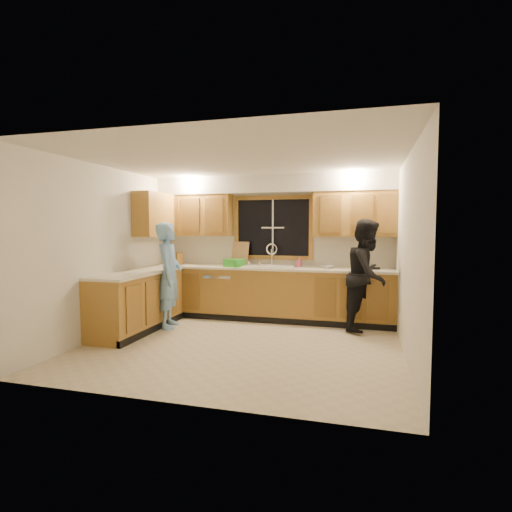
{
  "coord_description": "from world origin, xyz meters",
  "views": [
    {
      "loc": [
        1.6,
        -5.1,
        1.59
      ],
      "look_at": [
        0.02,
        0.65,
        1.17
      ],
      "focal_mm": 28.0,
      "sensor_mm": 36.0,
      "label": 1
    }
  ],
  "objects_px": {
    "woman": "(367,275)",
    "stove": "(116,309)",
    "bowl": "(328,267)",
    "man": "(169,275)",
    "dish_crate": "(234,263)",
    "dishwasher": "(223,294)",
    "sink": "(269,270)",
    "knife_block": "(180,258)",
    "soap_bottle": "(299,262)"
  },
  "relations": [
    {
      "from": "dishwasher",
      "to": "stove",
      "type": "xyz_separation_m",
      "value": [
        -0.95,
        -1.81,
        0.04
      ]
    },
    {
      "from": "dish_crate",
      "to": "bowl",
      "type": "height_order",
      "value": "dish_crate"
    },
    {
      "from": "dishwasher",
      "to": "man",
      "type": "relative_size",
      "value": 0.49
    },
    {
      "from": "knife_block",
      "to": "dish_crate",
      "type": "xyz_separation_m",
      "value": [
        1.11,
        -0.16,
        -0.04
      ]
    },
    {
      "from": "stove",
      "to": "woman",
      "type": "height_order",
      "value": "woman"
    },
    {
      "from": "stove",
      "to": "woman",
      "type": "bearing_deg",
      "value": 23.38
    },
    {
      "from": "bowl",
      "to": "woman",
      "type": "bearing_deg",
      "value": -30.66
    },
    {
      "from": "sink",
      "to": "stove",
      "type": "xyz_separation_m",
      "value": [
        -1.8,
        -1.82,
        -0.41
      ]
    },
    {
      "from": "dishwasher",
      "to": "soap_bottle",
      "type": "distance_m",
      "value": 1.49
    },
    {
      "from": "dish_crate",
      "to": "soap_bottle",
      "type": "distance_m",
      "value": 1.14
    },
    {
      "from": "stove",
      "to": "bowl",
      "type": "distance_m",
      "value": 3.41
    },
    {
      "from": "sink",
      "to": "dish_crate",
      "type": "relative_size",
      "value": 2.99
    },
    {
      "from": "woman",
      "to": "knife_block",
      "type": "height_order",
      "value": "woman"
    },
    {
      "from": "stove",
      "to": "bowl",
      "type": "height_order",
      "value": "bowl"
    },
    {
      "from": "sink",
      "to": "man",
      "type": "bearing_deg",
      "value": -145.95
    },
    {
      "from": "knife_block",
      "to": "dish_crate",
      "type": "relative_size",
      "value": 0.77
    },
    {
      "from": "knife_block",
      "to": "bowl",
      "type": "bearing_deg",
      "value": -37.29
    },
    {
      "from": "soap_bottle",
      "to": "bowl",
      "type": "relative_size",
      "value": 0.82
    },
    {
      "from": "stove",
      "to": "soap_bottle",
      "type": "height_order",
      "value": "soap_bottle"
    },
    {
      "from": "knife_block",
      "to": "bowl",
      "type": "height_order",
      "value": "knife_block"
    },
    {
      "from": "dishwasher",
      "to": "knife_block",
      "type": "xyz_separation_m",
      "value": [
        -0.87,
        0.06,
        0.62
      ]
    },
    {
      "from": "dishwasher",
      "to": "dish_crate",
      "type": "distance_m",
      "value": 0.63
    },
    {
      "from": "dish_crate",
      "to": "bowl",
      "type": "distance_m",
      "value": 1.62
    },
    {
      "from": "woman",
      "to": "soap_bottle",
      "type": "relative_size",
      "value": 9.86
    },
    {
      "from": "sink",
      "to": "dish_crate",
      "type": "bearing_deg",
      "value": -169.6
    },
    {
      "from": "soap_bottle",
      "to": "bowl",
      "type": "distance_m",
      "value": 0.52
    },
    {
      "from": "knife_block",
      "to": "dish_crate",
      "type": "distance_m",
      "value": 1.12
    },
    {
      "from": "sink",
      "to": "knife_block",
      "type": "distance_m",
      "value": 1.73
    },
    {
      "from": "sink",
      "to": "man",
      "type": "relative_size",
      "value": 0.51
    },
    {
      "from": "man",
      "to": "woman",
      "type": "distance_m",
      "value": 3.13
    },
    {
      "from": "stove",
      "to": "knife_block",
      "type": "relative_size",
      "value": 4.07
    },
    {
      "from": "sink",
      "to": "dish_crate",
      "type": "height_order",
      "value": "sink"
    },
    {
      "from": "sink",
      "to": "dishwasher",
      "type": "relative_size",
      "value": 1.05
    },
    {
      "from": "dishwasher",
      "to": "bowl",
      "type": "relative_size",
      "value": 3.83
    },
    {
      "from": "dish_crate",
      "to": "sink",
      "type": "bearing_deg",
      "value": 10.4
    },
    {
      "from": "stove",
      "to": "man",
      "type": "bearing_deg",
      "value": 66.3
    },
    {
      "from": "man",
      "to": "dish_crate",
      "type": "xyz_separation_m",
      "value": [
        0.81,
        0.85,
        0.14
      ]
    },
    {
      "from": "sink",
      "to": "bowl",
      "type": "bearing_deg",
      "value": 2.64
    },
    {
      "from": "woman",
      "to": "stove",
      "type": "bearing_deg",
      "value": 134.26
    },
    {
      "from": "soap_bottle",
      "to": "sink",
      "type": "bearing_deg",
      "value": -162.49
    },
    {
      "from": "dishwasher",
      "to": "stove",
      "type": "relative_size",
      "value": 0.91
    },
    {
      "from": "man",
      "to": "soap_bottle",
      "type": "xyz_separation_m",
      "value": [
        1.92,
        1.12,
        0.17
      ]
    },
    {
      "from": "dishwasher",
      "to": "soap_bottle",
      "type": "height_order",
      "value": "soap_bottle"
    },
    {
      "from": "sink",
      "to": "dishwasher",
      "type": "distance_m",
      "value": 0.96
    },
    {
      "from": "stove",
      "to": "dish_crate",
      "type": "distance_m",
      "value": 2.16
    },
    {
      "from": "dishwasher",
      "to": "dish_crate",
      "type": "height_order",
      "value": "dish_crate"
    },
    {
      "from": "woman",
      "to": "knife_block",
      "type": "bearing_deg",
      "value": 104.43
    },
    {
      "from": "woman",
      "to": "dishwasher",
      "type": "bearing_deg",
      "value": 103.55
    },
    {
      "from": "stove",
      "to": "bowl",
      "type": "bearing_deg",
      "value": 33.73
    },
    {
      "from": "knife_block",
      "to": "soap_bottle",
      "type": "xyz_separation_m",
      "value": [
        2.22,
        0.11,
        -0.02
      ]
    }
  ]
}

